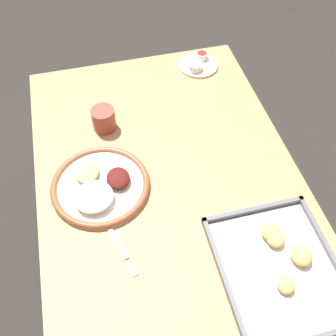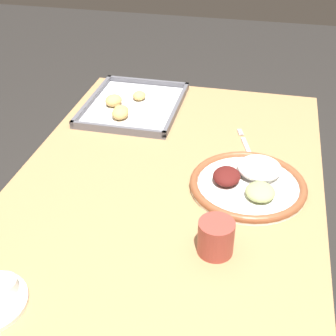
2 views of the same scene
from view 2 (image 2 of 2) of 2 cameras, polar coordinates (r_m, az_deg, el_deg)
The scene contains 5 objects.
dining_table at distance 1.28m, azimuth -0.00°, elevation -5.70°, with size 1.14×0.78×0.76m.
dinner_plate at distance 1.18m, azimuth 9.84°, elevation -1.73°, with size 0.29×0.29×0.05m.
fork at distance 1.33m, azimuth 9.73°, elevation 2.15°, with size 0.21×0.08×0.00m.
baking_tray at distance 1.54m, azimuth -4.54°, elevation 7.60°, with size 0.36×0.30×0.04m.
drinking_cup at distance 0.97m, azimuth 5.85°, elevation -8.41°, with size 0.08×0.08×0.08m.
Camera 2 is at (-0.96, -0.22, 1.46)m, focal length 50.00 mm.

